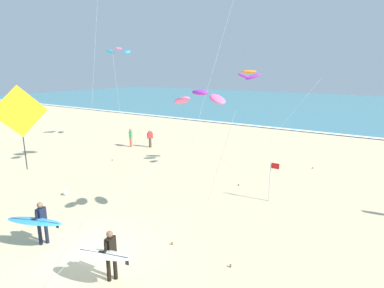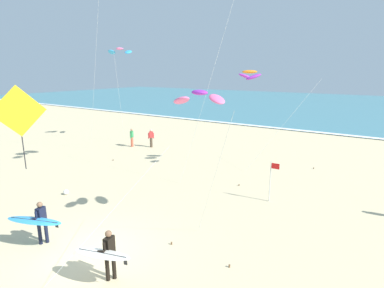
% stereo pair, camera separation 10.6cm
% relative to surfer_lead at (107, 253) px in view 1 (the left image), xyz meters
% --- Properties ---
extents(ground_plane, '(160.00, 160.00, 0.00)m').
position_rel_surfer_lead_xyz_m(ground_plane, '(-1.76, 0.74, -1.04)').
color(ground_plane, beige).
extents(ocean_water, '(160.00, 60.00, 0.08)m').
position_rel_surfer_lead_xyz_m(ocean_water, '(-1.76, 58.38, -1.00)').
color(ocean_water, teal).
rests_on(ocean_water, ground).
extents(shoreline_foam, '(160.00, 0.86, 0.01)m').
position_rel_surfer_lead_xyz_m(shoreline_foam, '(-1.76, 28.68, -0.96)').
color(shoreline_foam, white).
rests_on(shoreline_foam, ocean_water).
extents(surfer_lead, '(2.07, 1.07, 1.71)m').
position_rel_surfer_lead_xyz_m(surfer_lead, '(0.00, 0.00, 0.00)').
color(surfer_lead, black).
rests_on(surfer_lead, ground).
extents(surfer_trailing, '(2.34, 1.29, 1.71)m').
position_rel_surfer_lead_xyz_m(surfer_trailing, '(-3.74, -0.00, 0.01)').
color(surfer_trailing, black).
rests_on(surfer_trailing, ground).
extents(kite_diamond_golden_mid, '(1.90, 4.89, 6.12)m').
position_rel_surfer_lead_xyz_m(kite_diamond_golden_mid, '(-1.24, -1.32, 4.25)').
color(kite_diamond_golden_mid, yellow).
rests_on(kite_diamond_golden_mid, ground).
extents(kite_arc_amber_high, '(4.59, 4.30, 6.50)m').
position_rel_surfer_lead_xyz_m(kite_arc_amber_high, '(-0.87, 12.34, 5.15)').
color(kite_arc_amber_high, purple).
rests_on(kite_arc_amber_high, ground).
extents(kite_arc_violet_low, '(3.13, 2.57, 5.78)m').
position_rel_surfer_lead_xyz_m(kite_arc_violet_low, '(0.66, 4.26, 4.45)').
color(kite_arc_violet_low, pink).
rests_on(kite_arc_violet_low, ground).
extents(kite_arc_rose_distant, '(2.30, 2.48, 8.45)m').
position_rel_surfer_lead_xyz_m(kite_arc_rose_distant, '(-14.26, 14.54, 7.11)').
color(kite_arc_rose_distant, '#2D99DB').
rests_on(kite_arc_rose_distant, ground).
extents(bystander_red_top, '(0.35, 0.40, 1.59)m').
position_rel_surfer_lead_xyz_m(bystander_red_top, '(-10.49, 14.05, -0.23)').
color(bystander_red_top, '#4C3D2D').
rests_on(bystander_red_top, ground).
extents(bystander_green_top, '(0.28, 0.47, 1.59)m').
position_rel_surfer_lead_xyz_m(bystander_green_top, '(-12.00, 13.27, -0.23)').
color(bystander_green_top, '#D8593F').
rests_on(bystander_green_top, ground).
extents(lifeguard_flag, '(0.44, 0.05, 2.10)m').
position_rel_surfer_lead_xyz_m(lifeguard_flag, '(2.07, 8.77, 0.23)').
color(lifeguard_flag, silver).
rests_on(lifeguard_flag, ground).
extents(beach_ball, '(0.28, 0.28, 0.28)m').
position_rel_surfer_lead_xyz_m(beach_ball, '(-7.32, 3.54, -0.90)').
color(beach_ball, white).
rests_on(beach_ball, ground).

